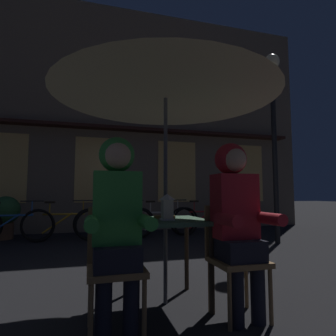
% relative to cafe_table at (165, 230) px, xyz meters
% --- Properties ---
extents(ground_plane, '(60.00, 60.00, 0.00)m').
position_rel_cafe_table_xyz_m(ground_plane, '(0.00, 0.00, -0.64)').
color(ground_plane, black).
extents(cafe_table, '(0.72, 0.72, 0.74)m').
position_rel_cafe_table_xyz_m(cafe_table, '(0.00, 0.00, 0.00)').
color(cafe_table, '#42664C').
rests_on(cafe_table, ground_plane).
extents(patio_umbrella, '(2.10, 2.10, 2.31)m').
position_rel_cafe_table_xyz_m(patio_umbrella, '(0.00, 0.00, 1.42)').
color(patio_umbrella, '#4C4C51').
rests_on(patio_umbrella, ground_plane).
extents(lantern, '(0.11, 0.11, 0.23)m').
position_rel_cafe_table_xyz_m(lantern, '(-0.01, -0.11, 0.22)').
color(lantern, white).
rests_on(lantern, cafe_table).
extents(chair_left, '(0.40, 0.40, 0.87)m').
position_rel_cafe_table_xyz_m(chair_left, '(-0.48, -0.37, -0.15)').
color(chair_left, olive).
rests_on(chair_left, ground_plane).
extents(chair_right, '(0.40, 0.40, 0.87)m').
position_rel_cafe_table_xyz_m(chair_right, '(0.48, -0.37, -0.15)').
color(chair_right, olive).
rests_on(chair_right, ground_plane).
extents(person_left_hooded, '(0.45, 0.56, 1.40)m').
position_rel_cafe_table_xyz_m(person_left_hooded, '(-0.48, -0.43, 0.21)').
color(person_left_hooded, black).
rests_on(person_left_hooded, ground_plane).
extents(person_right_hooded, '(0.45, 0.56, 1.40)m').
position_rel_cafe_table_xyz_m(person_right_hooded, '(0.48, -0.43, 0.21)').
color(person_right_hooded, black).
rests_on(person_right_hooded, ground_plane).
extents(shopfront_building, '(10.00, 0.93, 6.20)m').
position_rel_cafe_table_xyz_m(shopfront_building, '(0.63, 5.40, 2.45)').
color(shopfront_building, '#6B5B4C').
rests_on(shopfront_building, ground_plane).
extents(street_lamp, '(0.32, 0.32, 3.88)m').
position_rel_cafe_table_xyz_m(street_lamp, '(2.95, 2.39, 2.08)').
color(street_lamp, black).
rests_on(street_lamp, ground_plane).
extents(bicycle_second, '(1.68, 0.09, 0.84)m').
position_rel_cafe_table_xyz_m(bicycle_second, '(-2.16, 3.77, -0.29)').
color(bicycle_second, black).
rests_on(bicycle_second, ground_plane).
extents(bicycle_third, '(1.68, 0.10, 0.84)m').
position_rel_cafe_table_xyz_m(bicycle_third, '(-1.16, 3.89, -0.29)').
color(bicycle_third, black).
rests_on(bicycle_third, ground_plane).
extents(bicycle_fourth, '(1.68, 0.15, 0.84)m').
position_rel_cafe_table_xyz_m(bicycle_fourth, '(-0.10, 3.68, -0.29)').
color(bicycle_fourth, black).
rests_on(bicycle_fourth, ground_plane).
extents(bicycle_fifth, '(1.68, 0.19, 0.84)m').
position_rel_cafe_table_xyz_m(bicycle_fifth, '(0.98, 3.88, -0.29)').
color(bicycle_fifth, black).
rests_on(bicycle_fifth, ground_plane).
extents(bicycle_furthest, '(1.68, 0.21, 0.84)m').
position_rel_cafe_table_xyz_m(bicycle_furthest, '(2.05, 3.90, -0.29)').
color(bicycle_furthest, black).
rests_on(bicycle_furthest, ground_plane).
extents(book, '(0.23, 0.19, 0.02)m').
position_rel_cafe_table_xyz_m(book, '(0.01, 0.09, 0.11)').
color(book, olive).
rests_on(book, cafe_table).
extents(potted_plant, '(0.60, 0.60, 0.92)m').
position_rel_cafe_table_xyz_m(potted_plant, '(-2.39, 4.39, -0.09)').
color(potted_plant, brown).
rests_on(potted_plant, ground_plane).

